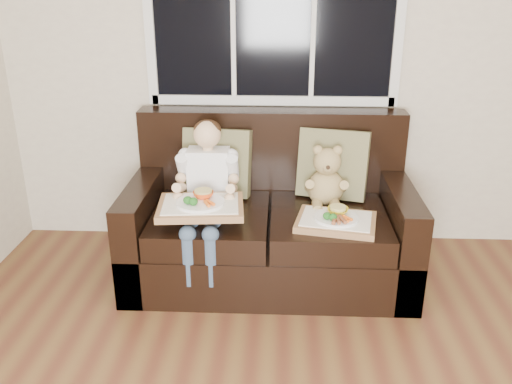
{
  "coord_description": "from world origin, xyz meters",
  "views": [
    {
      "loc": [
        -0.43,
        -1.04,
        1.75
      ],
      "look_at": [
        -0.56,
        1.85,
        0.59
      ],
      "focal_mm": 38.0,
      "sensor_mm": 36.0,
      "label": 1
    }
  ],
  "objects_px": {
    "teddy_bear": "(326,181)",
    "tray_right": "(336,220)",
    "loveseat": "(270,225)",
    "tray_left": "(201,205)",
    "child": "(207,182)"
  },
  "relations": [
    {
      "from": "teddy_bear",
      "to": "tray_right",
      "type": "relative_size",
      "value": 0.79
    },
    {
      "from": "teddy_bear",
      "to": "loveseat",
      "type": "bearing_deg",
      "value": -176.86
    },
    {
      "from": "tray_left",
      "to": "child",
      "type": "bearing_deg",
      "value": 83.2
    },
    {
      "from": "loveseat",
      "to": "child",
      "type": "xyz_separation_m",
      "value": [
        -0.37,
        -0.12,
        0.32
      ]
    },
    {
      "from": "child",
      "to": "tray_left",
      "type": "distance_m",
      "value": 0.23
    },
    {
      "from": "loveseat",
      "to": "tray_left",
      "type": "xyz_separation_m",
      "value": [
        -0.38,
        -0.34,
        0.27
      ]
    },
    {
      "from": "child",
      "to": "teddy_bear",
      "type": "distance_m",
      "value": 0.72
    },
    {
      "from": "tray_right",
      "to": "child",
      "type": "bearing_deg",
      "value": 177.95
    },
    {
      "from": "child",
      "to": "tray_right",
      "type": "relative_size",
      "value": 1.65
    },
    {
      "from": "loveseat",
      "to": "tray_right",
      "type": "xyz_separation_m",
      "value": [
        0.38,
        -0.29,
        0.17
      ]
    },
    {
      "from": "loveseat",
      "to": "child",
      "type": "relative_size",
      "value": 2.1
    },
    {
      "from": "child",
      "to": "teddy_bear",
      "type": "bearing_deg",
      "value": 10.27
    },
    {
      "from": "teddy_bear",
      "to": "child",
      "type": "bearing_deg",
      "value": -168.6
    },
    {
      "from": "loveseat",
      "to": "tray_left",
      "type": "height_order",
      "value": "loveseat"
    },
    {
      "from": "loveseat",
      "to": "child",
      "type": "distance_m",
      "value": 0.5
    }
  ]
}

